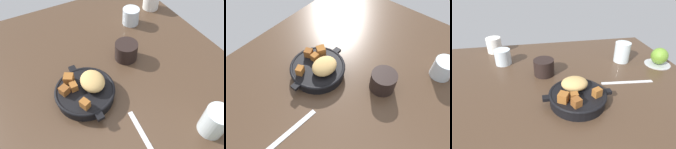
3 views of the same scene
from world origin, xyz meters
The scene contains 9 objects.
ground_plane centered at (0.00, 0.00, -1.20)cm, with size 114.83×95.39×2.40cm, color #473323.
cast_iron_skillet centered at (2.70, -12.43, 3.02)cm, with size 24.86×20.60×8.33cm.
saucer_plate centered at (48.87, 9.17, 0.30)cm, with size 12.14×12.14×0.60cm, color #B7BABF.
red_apple centered at (48.87, 9.17, 4.57)cm, with size 7.94×7.94×7.94cm, color olive.
butter_knife centered at (26.62, -3.55, 0.18)cm, with size 22.01×1.60×0.36cm, color silver.
water_glass_tall centered at (32.68, 15.98, 4.92)cm, with size 7.66×7.66×9.84cm, color silver.
water_glass_short centered at (-26.06, 23.45, 3.72)cm, with size 7.76×7.76×7.44cm, color silver.
coffee_mug_dark centered at (-7.09, 9.49, 3.58)cm, with size 9.04×9.04×7.17cm, color black.
ceramic_mug_white centered at (-32.12, 39.24, 4.11)cm, with size 7.94×7.94×8.22cm, color silver.
Camera 3 is at (-11.43, -64.95, 43.73)cm, focal length 30.46 mm.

